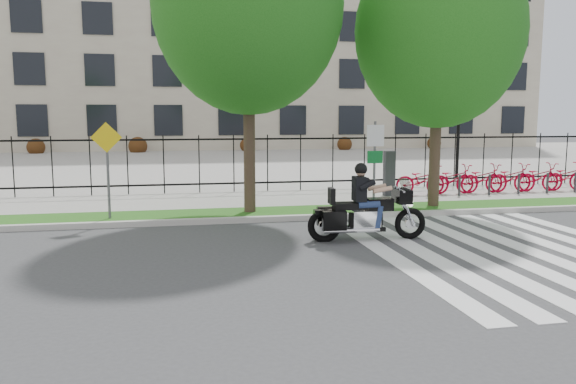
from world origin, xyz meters
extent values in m
plane|color=#393A3C|center=(0.00, 0.00, 0.00)|extent=(120.00, 120.00, 0.00)
cube|color=#B2AFA7|center=(0.00, 4.10, 0.07)|extent=(60.00, 0.20, 0.15)
cube|color=#235816|center=(0.00, 4.95, 0.07)|extent=(60.00, 1.50, 0.15)
cube|color=gray|center=(0.00, 7.45, 0.07)|extent=(60.00, 3.50, 0.15)
cube|color=gray|center=(0.00, 25.00, 0.05)|extent=(80.00, 34.00, 0.10)
cube|color=#A99C89|center=(0.00, 45.00, 10.00)|extent=(60.00, 20.00, 20.00)
cylinder|color=black|center=(10.00, 12.00, 2.00)|extent=(0.14, 0.14, 4.00)
cylinder|color=black|center=(10.00, 12.00, 3.90)|extent=(0.06, 0.70, 0.70)
sphere|color=white|center=(9.65, 12.00, 4.00)|extent=(0.36, 0.36, 0.36)
sphere|color=white|center=(10.35, 12.00, 4.00)|extent=(0.36, 0.36, 0.36)
cylinder|color=#32231B|center=(0.01, 4.95, 2.18)|extent=(0.32, 0.32, 4.07)
ellipsoid|color=#195C15|center=(0.01, 4.95, 5.75)|extent=(5.11, 5.11, 5.87)
cylinder|color=#32231B|center=(5.51, 4.95, 1.96)|extent=(0.32, 0.32, 3.61)
ellipsoid|color=#195C15|center=(5.51, 4.95, 5.21)|extent=(4.82, 4.82, 5.54)
cube|color=#2D2D33|center=(4.99, 7.20, 0.90)|extent=(0.35, 0.25, 1.50)
imported|color=#B5001F|center=(6.19, 7.20, 0.65)|extent=(1.92, 0.67, 1.01)
cylinder|color=#2D2D33|center=(6.19, 6.70, 0.50)|extent=(0.08, 0.08, 0.70)
imported|color=#B5001F|center=(7.29, 7.20, 0.65)|extent=(1.92, 0.67, 1.01)
cylinder|color=#2D2D33|center=(7.29, 6.70, 0.50)|extent=(0.08, 0.08, 0.70)
imported|color=#B5001F|center=(8.39, 7.20, 0.65)|extent=(1.92, 0.67, 1.01)
cylinder|color=#2D2D33|center=(8.39, 6.70, 0.50)|extent=(0.08, 0.08, 0.70)
imported|color=#B5001F|center=(9.49, 7.20, 0.65)|extent=(1.92, 0.67, 1.01)
cylinder|color=#2D2D33|center=(9.49, 6.70, 0.50)|extent=(0.08, 0.08, 0.70)
imported|color=#B5001F|center=(10.59, 7.20, 0.65)|extent=(1.92, 0.67, 1.01)
cylinder|color=#2D2D33|center=(10.59, 6.70, 0.50)|extent=(0.08, 0.08, 0.70)
imported|color=#B5001F|center=(11.69, 7.20, 0.65)|extent=(1.92, 0.67, 1.01)
cylinder|color=#2D2D33|center=(11.69, 6.70, 0.50)|extent=(0.08, 0.08, 0.70)
cylinder|color=#59595B|center=(3.51, 4.60, 1.40)|extent=(0.07, 0.07, 2.50)
cube|color=white|center=(3.51, 4.56, 2.25)|extent=(0.50, 0.03, 0.60)
cube|color=#0C6626|center=(3.51, 4.56, 1.65)|extent=(0.45, 0.03, 0.35)
cylinder|color=#59595B|center=(-3.71, 4.60, 1.35)|extent=(0.07, 0.07, 2.40)
cube|color=yellow|center=(-3.71, 4.56, 2.25)|extent=(0.78, 0.03, 0.78)
torus|color=black|center=(3.22, 1.38, 0.36)|extent=(0.73, 0.18, 0.72)
torus|color=black|center=(1.23, 1.49, 0.36)|extent=(0.77, 0.20, 0.77)
cube|color=black|center=(3.01, 1.40, 1.00)|extent=(0.35, 0.59, 0.31)
cube|color=#26262B|center=(3.08, 1.39, 1.24)|extent=(0.19, 0.53, 0.32)
cube|color=silver|center=(2.17, 1.44, 0.47)|extent=(0.65, 0.39, 0.42)
cube|color=black|center=(2.49, 1.43, 0.82)|extent=(0.60, 0.39, 0.27)
cube|color=black|center=(1.81, 1.46, 0.80)|extent=(0.75, 0.42, 0.15)
cube|color=black|center=(1.39, 1.49, 1.03)|extent=(0.12, 0.36, 0.36)
cube|color=black|center=(1.37, 1.17, 0.52)|extent=(0.53, 0.20, 0.42)
cube|color=black|center=(1.40, 1.80, 0.52)|extent=(0.53, 0.20, 0.42)
cube|color=black|center=(2.02, 1.45, 1.18)|extent=(0.27, 0.43, 0.55)
sphere|color=tan|center=(2.05, 1.45, 1.57)|extent=(0.24, 0.24, 0.24)
sphere|color=black|center=(2.05, 1.45, 1.62)|extent=(0.28, 0.28, 0.28)
camera|label=1|loc=(-1.98, -10.41, 2.77)|focal=35.00mm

